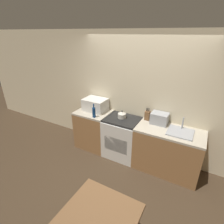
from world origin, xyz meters
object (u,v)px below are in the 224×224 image
(kettle, at_px, (122,115))
(dining_table, at_px, (98,223))
(stove_range, at_px, (122,137))
(microwave, at_px, (95,105))
(toaster_oven, at_px, (159,118))
(bottle, at_px, (94,112))

(kettle, height_order, dining_table, kettle)
(stove_range, distance_m, dining_table, 2.07)
(stove_range, relative_size, microwave, 1.77)
(stove_range, distance_m, toaster_oven, 0.92)
(stove_range, xyz_separation_m, microwave, (-0.74, 0.09, 0.59))
(microwave, height_order, toaster_oven, microwave)
(bottle, xyz_separation_m, toaster_oven, (1.27, 0.39, -0.01))
(bottle, distance_m, dining_table, 2.15)
(kettle, bearing_deg, toaster_oven, 9.69)
(microwave, bearing_deg, dining_table, -55.67)
(kettle, xyz_separation_m, bottle, (-0.52, -0.26, 0.05))
(bottle, bearing_deg, microwave, 119.49)
(toaster_oven, relative_size, dining_table, 0.41)
(microwave, xyz_separation_m, bottle, (0.18, -0.32, -0.02))
(stove_range, distance_m, bottle, 0.83)
(microwave, bearing_deg, toaster_oven, 2.82)
(stove_range, distance_m, kettle, 0.52)
(kettle, bearing_deg, stove_range, -47.24)
(bottle, xyz_separation_m, dining_table, (1.22, -1.73, -0.35))
(stove_range, height_order, microwave, microwave)
(bottle, bearing_deg, stove_range, 21.64)
(kettle, xyz_separation_m, dining_table, (0.69, -1.99, -0.30))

